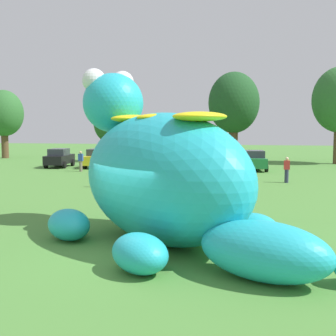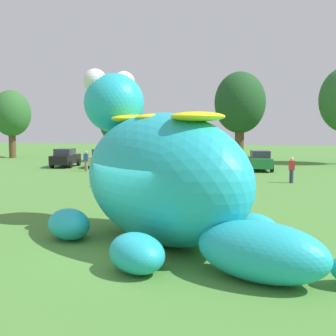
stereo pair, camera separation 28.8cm
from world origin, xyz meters
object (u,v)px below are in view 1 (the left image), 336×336
object	(u,v)px
spectator_near_inflatable	(81,161)
spectator_mid_field	(287,170)
car_green	(254,160)
car_black	(59,158)
giant_inflatable_creature	(163,176)
car_yellow	(98,158)
spectator_by_cars	(106,174)
car_blue	(136,158)
spectator_wandering	(137,163)
car_red	(216,159)
car_white	(174,159)

from	to	relation	value
spectator_near_inflatable	spectator_mid_field	world-z (taller)	same
car_green	car_black	bearing A→B (deg)	-178.80
giant_inflatable_creature	car_yellow	distance (m)	26.07
giant_inflatable_creature	spectator_by_cars	bearing A→B (deg)	117.48
car_yellow	car_green	size ratio (longest dim) A/B	0.98
giant_inflatable_creature	car_blue	distance (m)	25.68
spectator_near_inflatable	giant_inflatable_creature	bearing A→B (deg)	-60.67
spectator_mid_field	spectator_wandering	bearing A→B (deg)	162.83
spectator_by_cars	car_yellow	bearing A→B (deg)	112.84
car_green	spectator_by_cars	xyz separation A→B (m)	(-8.90, -12.35, -0.01)
car_black	car_green	xyz separation A→B (m)	(17.75, 0.37, 0.00)
spectator_near_inflatable	car_black	bearing A→B (deg)	136.36
car_green	spectator_by_cars	distance (m)	15.22
spectator_mid_field	car_red	bearing A→B (deg)	121.60
car_yellow	car_black	bearing A→B (deg)	-176.70
spectator_mid_field	spectator_wandering	world-z (taller)	same
car_yellow	spectator_by_cars	distance (m)	13.23
giant_inflatable_creature	spectator_wandering	distance (m)	20.33
car_green	spectator_wandering	distance (m)	10.15
giant_inflatable_creature	car_black	size ratio (longest dim) A/B	2.49
car_black	spectator_mid_field	size ratio (longest dim) A/B	2.50
car_white	car_green	distance (m)	6.93
car_black	car_white	bearing A→B (deg)	1.19
car_red	car_green	xyz separation A→B (m)	(3.33, -0.90, 0.00)
car_red	spectator_wandering	bearing A→B (deg)	-137.69
car_blue	car_black	bearing A→B (deg)	-171.18
car_black	car_blue	xyz separation A→B (m)	(7.05, 1.10, 0.00)
car_yellow	car_blue	size ratio (longest dim) A/B	0.97
spectator_mid_field	spectator_by_cars	distance (m)	11.84
car_white	spectator_by_cars	size ratio (longest dim) A/B	2.45
car_black	car_yellow	size ratio (longest dim) A/B	1.02
giant_inflatable_creature	spectator_wandering	size ratio (longest dim) A/B	6.22
car_green	spectator_by_cars	bearing A→B (deg)	-125.79
spectator_near_inflatable	spectator_by_cars	xyz separation A→B (m)	(5.31, -8.60, 0.00)
car_blue	car_green	world-z (taller)	same
spectator_mid_field	spectator_by_cars	bearing A→B (deg)	-157.74
car_red	spectator_near_inflatable	distance (m)	11.83
giant_inflatable_creature	car_black	distance (m)	27.67
car_red	spectator_mid_field	xyz separation A→B (m)	(5.39, -8.76, -0.01)
spectator_near_inflatable	car_white	bearing A→B (deg)	26.29
car_green	spectator_by_cars	size ratio (longest dim) A/B	2.49
spectator_near_inflatable	spectator_wandering	bearing A→B (deg)	-7.35
spectator_by_cars	car_white	bearing A→B (deg)	80.82
car_yellow	car_green	distance (m)	14.04
spectator_by_cars	spectator_wandering	size ratio (longest dim) A/B	1.00
car_green	car_yellow	bearing A→B (deg)	-179.36
giant_inflatable_creature	car_red	bearing A→B (deg)	90.81
car_green	spectator_wandering	xyz separation A→B (m)	(-9.15, -4.40, -0.01)
car_yellow	car_red	size ratio (longest dim) A/B	0.95
car_red	car_white	bearing A→B (deg)	-163.82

